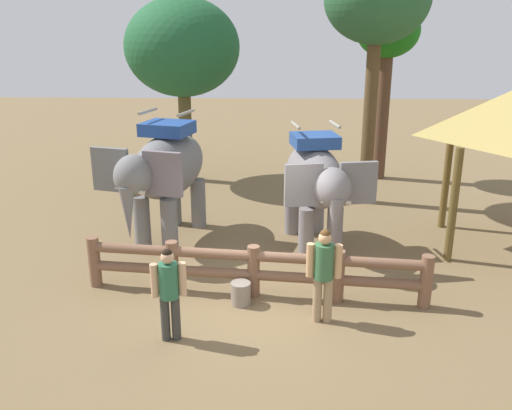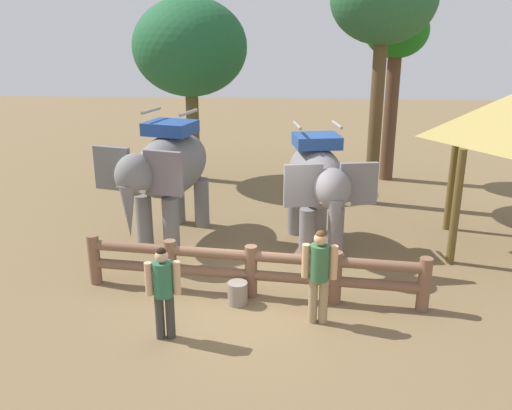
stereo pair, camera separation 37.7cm
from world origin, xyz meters
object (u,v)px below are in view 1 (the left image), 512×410
Objects in this scene: tourist_man_in_blue at (324,269)px; tourist_woman_in_black at (169,288)px; elephant_center at (316,181)px; feed_bucket at (241,293)px; tree_far_right at (377,2)px; thatched_shelter at (511,118)px; tree_far_left at (387,40)px; tree_back_center at (182,48)px; log_fence at (254,268)px; elephant_near_left at (165,170)px.

tourist_woman_in_black is at bearing -165.07° from tourist_man_in_blue.
elephant_center reaches higher than tourist_man_in_blue.
tree_far_right is at bearing 62.61° from feed_bucket.
tree_far_left is (-1.66, 6.13, 1.49)m from thatched_shelter.
tree_back_center is 13.43× the size of feed_bucket.
tree_far_right is 15.77× the size of feed_bucket.
log_fence is 1.13× the size of tree_back_center.
elephant_center is 0.94× the size of thatched_shelter.
tree_back_center reaches higher than tourist_man_in_blue.
tree_far_left is (6.20, 5.96, 2.81)m from elephant_near_left.
elephant_near_left is at bearing 101.12° from tourist_woman_in_black.
log_fence is 1.62m from tourist_man_in_blue.
tree_far_left is at bearing 43.89° from elephant_near_left.
feed_bucket is at bearing -152.60° from thatched_shelter.
elephant_near_left is 8.56× the size of feed_bucket.
tourist_man_in_blue is (3.48, -3.79, -0.76)m from elephant_near_left.
tree_far_left is at bearing 65.31° from feed_bucket.
elephant_near_left is 1.08× the size of elephant_center.
elephant_center is 7.47m from tree_far_left.
tourist_man_in_blue is at bearing -21.28° from feed_bucket.
tourist_woman_in_black reaches higher than log_fence.
tourist_woman_in_black is (0.88, -4.48, -0.82)m from elephant_near_left.
tourist_woman_in_black is 10.62m from tree_back_center.
elephant_near_left is 5.20m from tourist_man_in_blue.
log_fence is at bearing -116.96° from tree_far_right.
feed_bucket is (-3.33, -6.43, -5.41)m from tree_far_right.
tourist_man_in_blue is 10.74m from tree_far_left.
thatched_shelter is at bearing 2.83° from elephant_center.
thatched_shelter is 0.65× the size of tree_far_left.
tourist_man_in_blue is at bearing -47.45° from elephant_near_left.
thatched_shelter is at bearing -34.61° from tree_back_center.
tree_far_left is at bearing 65.72° from log_fence.
feed_bucket is (2.34, -8.72, -4.11)m from tree_back_center.
log_fence is 9.53m from tree_back_center.
tree_back_center reaches higher than thatched_shelter.
thatched_shelter is (4.38, 3.63, 2.08)m from tourist_man_in_blue.
feed_bucket is at bearing -124.53° from log_fence.
tree_back_center is 9.92m from feed_bucket.
elephant_near_left is 4.08m from feed_bucket.
tree_far_left is at bearing 67.38° from elephant_center.
log_fence is 2.12m from tourist_woman_in_black.
feed_bucket is (-5.87, -3.04, -2.88)m from thatched_shelter.
tourist_man_in_blue is at bearing -36.01° from log_fence.
feed_bucket is (-0.23, -0.34, -0.38)m from log_fence.
tree_back_center reaches higher than tree_far_left.
elephant_near_left is at bearing 173.99° from elephant_center.
feed_bucket is (-1.58, -2.83, -1.44)m from elephant_center.
tourist_man_in_blue is at bearing -140.37° from thatched_shelter.
tourist_woman_in_black reaches higher than feed_bucket.
thatched_shelter is at bearing 27.40° from feed_bucket.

